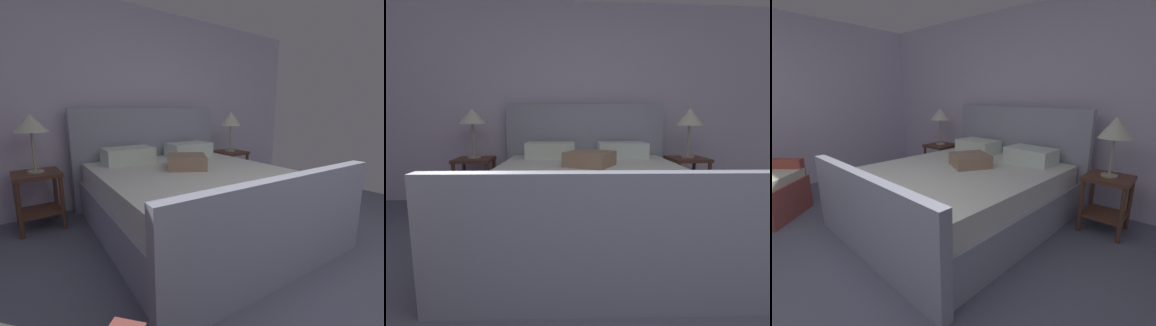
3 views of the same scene
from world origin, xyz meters
TOP-DOWN VIEW (x-y plane):
  - wall_back at (0.00, 3.23)m, footprint 5.79×0.12m
  - bed at (-0.12, 1.92)m, footprint 2.11×2.42m
  - nightstand_right at (1.19, 2.70)m, footprint 0.44×0.44m
  - table_lamp_right at (1.19, 2.70)m, footprint 0.31×0.31m
  - nightstand_left at (-1.43, 2.84)m, footprint 0.44×0.44m
  - table_lamp_left at (-1.43, 2.84)m, footprint 0.33×0.33m

SIDE VIEW (x-z plane):
  - bed at x=-0.12m, z-range -0.28..0.98m
  - nightstand_right at x=1.19m, z-range 0.10..0.70m
  - nightstand_left at x=-1.43m, z-range 0.10..0.70m
  - table_lamp_right at x=1.19m, z-range 0.78..1.39m
  - table_lamp_left at x=-1.43m, z-range 0.79..1.39m
  - wall_back at x=0.00m, z-range 0.00..2.55m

